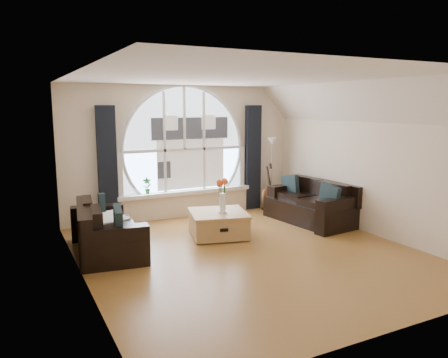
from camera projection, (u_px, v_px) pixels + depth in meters
ground at (250, 253)px, 6.86m from camera, size 5.00×5.50×0.01m
ceiling at (252, 77)px, 6.41m from camera, size 5.00×5.50×0.01m
wall_back at (184, 152)px, 9.05m from camera, size 5.00×0.01×2.70m
wall_front at (395, 204)px, 4.22m from camera, size 5.00×0.01×2.70m
wall_left at (80, 181)px, 5.52m from camera, size 0.01×5.50×2.70m
wall_right at (372, 159)px, 7.75m from camera, size 0.01×5.50×2.70m
attic_slope at (363, 102)px, 7.45m from camera, size 0.92×5.50×0.72m
arched_window at (184, 138)px, 8.98m from camera, size 2.60×0.06×2.15m
window_sill at (186, 192)px, 9.10m from camera, size 2.90×0.22×0.08m
window_frame at (185, 139)px, 8.96m from camera, size 2.76×0.08×2.15m
neighbor_house at (191, 144)px, 9.06m from camera, size 1.70×0.02×1.50m
curtain_left at (107, 167)px, 8.27m from camera, size 0.35×0.12×2.30m
curtain_right at (253, 158)px, 9.70m from camera, size 0.35×0.12×2.30m
sofa_left at (107, 227)px, 6.86m from camera, size 1.10×1.84×0.77m
sofa_right at (310, 202)px, 8.66m from camera, size 1.12×1.92×0.81m
coffee_chest at (218, 223)px, 7.75m from camera, size 1.19×1.19×0.48m
throw_blanket at (107, 220)px, 6.95m from camera, size 0.68×0.68×0.10m
vase_flowers at (223, 191)px, 7.59m from camera, size 0.24×0.24×0.70m
floor_lamp at (271, 173)px, 9.75m from camera, size 0.24×0.24×1.60m
guitar at (267, 187)px, 9.62m from camera, size 0.43×0.36×1.06m
potted_plant at (147, 186)px, 8.70m from camera, size 0.18×0.13×0.33m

